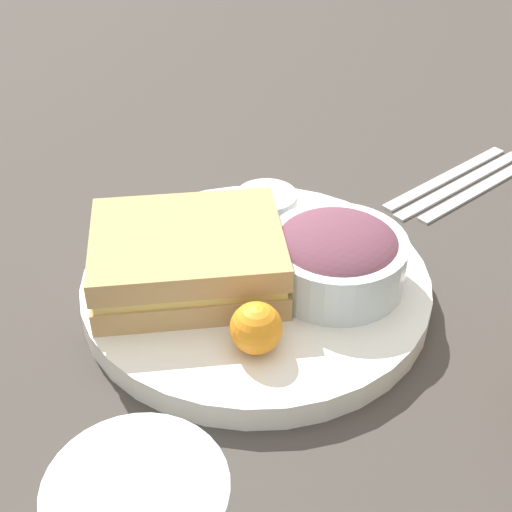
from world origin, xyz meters
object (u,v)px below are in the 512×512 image
object	(u,v)px
sandwich	(188,257)
knife	(461,183)
fork	(447,176)
spoon	(475,190)
salad_bowl	(337,256)
dressing_cup	(266,208)
plate	(256,286)

from	to	relation	value
sandwich	knife	bearing A→B (deg)	-175.99
fork	spoon	distance (m)	0.04
salad_bowl	knife	xyz separation A→B (m)	(-0.22, -0.08, -0.04)
dressing_cup	sandwich	bearing A→B (deg)	22.50
sandwich	plate	bearing A→B (deg)	155.66
sandwich	knife	world-z (taller)	sandwich
dressing_cup	salad_bowl	bearing A→B (deg)	91.49
plate	dressing_cup	xyz separation A→B (m)	(-0.05, -0.06, 0.03)
dressing_cup	spoon	bearing A→B (deg)	171.11
salad_bowl	dressing_cup	size ratio (longest dim) A/B	2.04
sandwich	salad_bowl	bearing A→B (deg)	148.57
fork	knife	bearing A→B (deg)	-90.00
dressing_cup	knife	distance (m)	0.23
dressing_cup	plate	bearing A→B (deg)	52.49
fork	spoon	size ratio (longest dim) A/B	1.11
plate	salad_bowl	world-z (taller)	salad_bowl
fork	knife	xyz separation A→B (m)	(-0.00, 0.02, 0.00)
knife	spoon	xyz separation A→B (m)	(-0.00, 0.02, 0.00)
dressing_cup	fork	size ratio (longest dim) A/B	0.29
spoon	knife	bearing A→B (deg)	90.00
dressing_cup	fork	bearing A→B (deg)	-179.93
knife	spoon	size ratio (longest dim) A/B	1.17
sandwich	dressing_cup	bearing A→B (deg)	-157.50
plate	fork	size ratio (longest dim) A/B	1.51
dressing_cup	knife	size ratio (longest dim) A/B	0.28
knife	plate	bearing A→B (deg)	180.00
plate	sandwich	distance (m)	0.06
spoon	sandwich	bearing A→B (deg)	171.48
plate	salad_bowl	xyz separation A→B (m)	(-0.05, 0.04, 0.04)
salad_bowl	fork	xyz separation A→B (m)	(-0.22, -0.10, -0.04)
salad_bowl	sandwich	bearing A→B (deg)	-31.43
salad_bowl	dressing_cup	xyz separation A→B (m)	(0.00, -0.10, -0.01)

